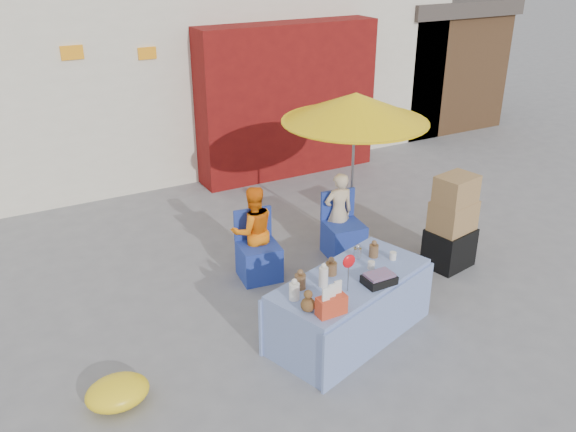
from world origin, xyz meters
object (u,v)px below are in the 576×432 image
market_table (349,306)px  chair_right (343,237)px  umbrella (355,108)px  chair_left (259,259)px  vendor_beige (338,213)px  vendor_orange (253,231)px  box_stack (452,225)px

market_table → chair_right: bearing=40.5°
umbrella → chair_left: bearing=-169.6°
market_table → vendor_beige: bearing=42.6°
chair_left → vendor_beige: (1.25, 0.13, 0.30)m
market_table → umbrella: bearing=37.8°
vendor_orange → box_stack: size_ratio=0.93×
market_table → umbrella: size_ratio=0.96×
chair_left → umbrella: size_ratio=0.41×
umbrella → vendor_beige: bearing=-153.4°
chair_left → vendor_beige: size_ratio=0.77×
vendor_orange → vendor_beige: size_ratio=1.05×
vendor_orange → vendor_beige: 1.25m
vendor_orange → umbrella: size_ratio=0.55×
chair_right → box_stack: bearing=-34.2°
chair_right → vendor_orange: vendor_orange is taller
market_table → chair_right: (0.95, 1.55, -0.11)m
chair_right → vendor_beige: vendor_beige is taller
chair_right → box_stack: (1.02, -0.91, 0.32)m
vendor_beige → box_stack: bearing=141.9°
chair_right → umbrella: size_ratio=0.41×
box_stack → vendor_orange: bearing=155.4°
chair_left → umbrella: bearing=17.8°
vendor_orange → vendor_beige: vendor_orange is taller
chair_left → box_stack: (2.27, -0.91, 0.32)m
chair_left → vendor_orange: (-0.00, 0.13, 0.32)m
vendor_orange → market_table: bearing=107.4°
chair_right → umbrella: (0.30, 0.28, 1.64)m
chair_left → box_stack: size_ratio=0.68×
vendor_orange → chair_right: bearing=-178.8°
vendor_beige → umbrella: (0.30, 0.15, 1.34)m
umbrella → box_stack: bearing=-58.7°
chair_right → vendor_beige: bearing=98.2°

